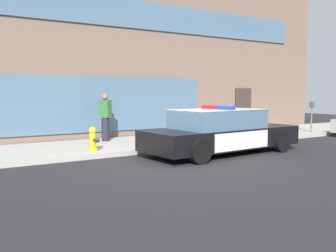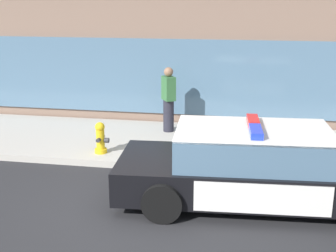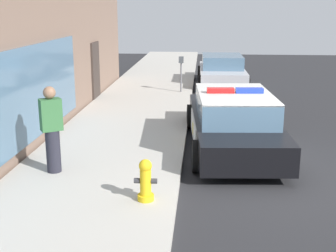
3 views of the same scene
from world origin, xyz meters
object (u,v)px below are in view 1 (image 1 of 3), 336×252
Objects in this scene: fire_hydrant at (93,139)px; parking_meter at (312,111)px; police_cruiser at (221,132)px; pedestrian_on_sidewalk at (105,117)px.

fire_hydrant is 10.02m from parking_meter.
parking_meter is at bearing 9.72° from police_cruiser.
pedestrian_on_sidewalk is 1.28× the size of parking_meter.
fire_hydrant is at bearing -153.23° from pedestrian_on_sidewalk.
police_cruiser is 3.91m from fire_hydrant.
police_cruiser reaches higher than parking_meter.
police_cruiser is 3.11× the size of pedestrian_on_sidewalk.
parking_meter is (6.47, 1.56, 0.40)m from police_cruiser.
police_cruiser is 7.32× the size of fire_hydrant.
parking_meter is at bearing -44.87° from pedestrian_on_sidewalk.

